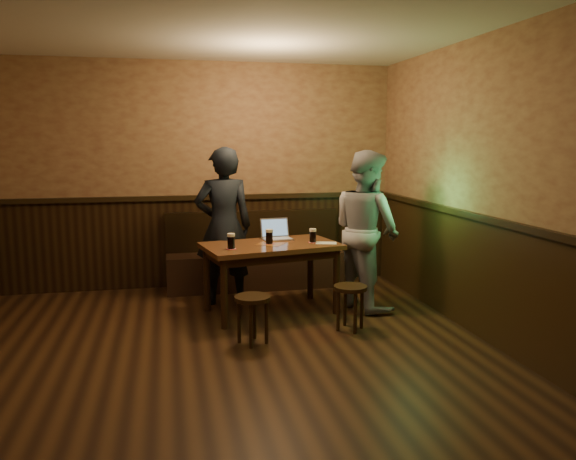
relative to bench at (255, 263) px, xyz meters
The scene contains 12 objects.
room 2.77m from the bench, 105.12° to the right, with size 5.04×6.04×2.84m.
bench is the anchor object (origin of this frame).
pub_table 1.16m from the bench, 90.00° to the right, with size 1.53×1.06×0.76m.
stool_left 2.03m from the bench, 99.55° to the right, with size 0.41×0.41×0.44m.
stool_right 1.94m from the bench, 70.39° to the right, with size 0.35×0.35×0.44m.
pint_left 1.47m from the bench, 108.81° to the right, with size 0.10×0.10×0.16m.
pint_mid 1.23m from the bench, 90.96° to the right, with size 0.10×0.10×0.16m.
pint_right 1.32m from the bench, 68.00° to the right, with size 0.10×0.10×0.15m.
laptop 0.98m from the bench, 82.47° to the right, with size 0.34×0.29×0.23m.
menu 1.40m from the bench, 63.82° to the right, with size 0.22×0.15×0.00m, color silver.
person_suit 0.97m from the bench, 125.14° to the right, with size 0.65×0.42×1.77m, color black.
person_grey 1.64m from the bench, 46.53° to the right, with size 0.84×0.66×1.74m, color gray.
Camera 1 is at (-0.38, -4.12, 1.83)m, focal length 35.00 mm.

